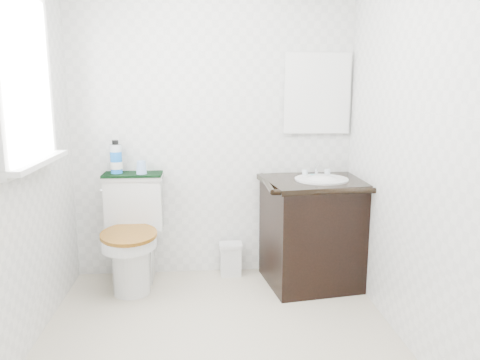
{
  "coord_description": "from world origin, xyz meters",
  "views": [
    {
      "loc": [
        -0.08,
        -2.48,
        1.5
      ],
      "look_at": [
        0.18,
        0.75,
        0.85
      ],
      "focal_mm": 35.0,
      "sensor_mm": 36.0,
      "label": 1
    }
  ],
  "objects": [
    {
      "name": "trash_bin",
      "position": [
        0.13,
        1.1,
        0.14
      ],
      "size": [
        0.18,
        0.15,
        0.27
      ],
      "color": "silver",
      "rests_on": "floor"
    },
    {
      "name": "wall_left",
      "position": [
        -1.1,
        0.0,
        1.2
      ],
      "size": [
        0.0,
        2.4,
        2.4
      ],
      "primitive_type": "plane",
      "rotation": [
        1.57,
        0.0,
        1.57
      ],
      "color": "silver",
      "rests_on": "ground"
    },
    {
      "name": "wall_right",
      "position": [
        1.1,
        0.0,
        1.2
      ],
      "size": [
        0.0,
        2.4,
        2.4
      ],
      "primitive_type": "plane",
      "rotation": [
        1.57,
        0.0,
        -1.57
      ],
      "color": "silver",
      "rests_on": "ground"
    },
    {
      "name": "toilet",
      "position": [
        -0.62,
        0.97,
        0.37
      ],
      "size": [
        0.46,
        0.66,
        0.84
      ],
      "color": "silver",
      "rests_on": "floor"
    },
    {
      "name": "cup",
      "position": [
        -0.55,
        1.05,
        0.9
      ],
      "size": [
        0.08,
        0.08,
        0.1
      ],
      "primitive_type": "cone",
      "color": "#8AADE1",
      "rests_on": "towel"
    },
    {
      "name": "mouthwash_bottle",
      "position": [
        -0.74,
        1.1,
        0.97
      ],
      "size": [
        0.09,
        0.09,
        0.25
      ],
      "color": "blue",
      "rests_on": "towel"
    },
    {
      "name": "vanity",
      "position": [
        0.77,
        0.9,
        0.43
      ],
      "size": [
        0.84,
        0.75,
        0.92
      ],
      "color": "black",
      "rests_on": "floor"
    },
    {
      "name": "towel",
      "position": [
        -0.62,
        1.09,
        0.84
      ],
      "size": [
        0.44,
        0.22,
        0.02
      ],
      "primitive_type": "cube",
      "color": "black",
      "rests_on": "toilet"
    },
    {
      "name": "soap_bar",
      "position": [
        0.76,
        1.04,
        0.83
      ],
      "size": [
        0.06,
        0.04,
        0.02
      ],
      "primitive_type": "ellipsoid",
      "color": "#196B78",
      "rests_on": "vanity"
    },
    {
      "name": "window",
      "position": [
        -1.07,
        0.25,
        1.55
      ],
      "size": [
        0.02,
        0.7,
        0.9
      ],
      "primitive_type": "cube",
      "color": "white",
      "rests_on": "wall_left"
    },
    {
      "name": "floor",
      "position": [
        0.0,
        0.0,
        0.0
      ],
      "size": [
        2.4,
        2.4,
        0.0
      ],
      "primitive_type": "plane",
      "color": "beige",
      "rests_on": "ground"
    },
    {
      "name": "mirror",
      "position": [
        0.82,
        1.18,
        1.45
      ],
      "size": [
        0.5,
        0.02,
        0.6
      ],
      "primitive_type": "cube",
      "color": "silver",
      "rests_on": "wall_back"
    },
    {
      "name": "wall_back",
      "position": [
        0.0,
        1.2,
        1.2
      ],
      "size": [
        2.4,
        0.0,
        2.4
      ],
      "primitive_type": "plane",
      "rotation": [
        1.57,
        0.0,
        0.0
      ],
      "color": "silver",
      "rests_on": "ground"
    },
    {
      "name": "wall_front",
      "position": [
        0.0,
        -1.2,
        1.2
      ],
      "size": [
        2.4,
        0.0,
        2.4
      ],
      "primitive_type": "plane",
      "rotation": [
        -1.57,
        0.0,
        0.0
      ],
      "color": "silver",
      "rests_on": "ground"
    }
  ]
}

